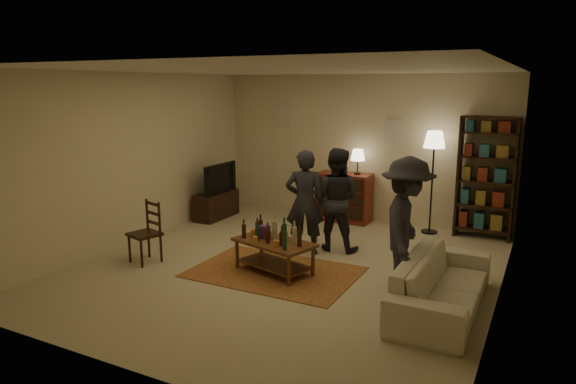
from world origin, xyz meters
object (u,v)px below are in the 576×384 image
Objects in this scene: coffee_table at (274,244)px; person_by_sofa at (406,227)px; dining_chair at (148,230)px; person_left at (305,202)px; bookshelf at (486,176)px; person_right at (336,199)px; tv_stand at (216,198)px; sofa at (442,283)px; floor_lamp at (434,147)px; dresser at (344,196)px.

coffee_table is 0.72× the size of person_by_sofa.
dining_chair is 2.31m from person_left.
bookshelf is at bearing -160.72° from person_left.
person_left is 1.93m from person_by_sofa.
person_right is (-1.95, -1.72, -0.24)m from bookshelf.
coffee_table is 1.14× the size of tv_stand.
coffee_table is 1.42m from person_right.
sofa is (4.08, 0.29, -0.17)m from dining_chair.
coffee_table is 0.58× the size of sofa.
person_right is (2.75, -0.74, 0.41)m from tv_stand.
coffee_table is at bearing 65.80° from person_left.
floor_lamp is at bearing 14.50° from sofa.
dresser reaches higher than coffee_table.
tv_stand is at bearing 139.23° from coffee_table.
dresser is (1.69, 3.41, 0.01)m from dining_chair.
floor_lamp reaches higher than person_right.
dresser is at bearing 79.24° from dining_chair.
person_left is (1.84, 1.37, 0.32)m from dining_chair.
dining_chair is at bearing -134.52° from floor_lamp.
dresser reaches higher than tv_stand.
dresser is at bearing -109.11° from person_left.
dresser reaches higher than dining_chair.
bookshelf reaches higher than dining_chair.
coffee_table is at bearing -127.14° from bookshelf.
sofa is at bearing 19.69° from dining_chair.
floor_lamp is (1.47, 2.91, 1.09)m from coffee_table.
bookshelf is (4.12, 3.47, 0.56)m from dining_chair.
bookshelf is (2.30, 3.04, 0.63)m from coffee_table.
coffee_table is 2.26m from sofa.
person_by_sofa is at bearing 131.23° from person_left.
person_by_sofa reaches higher than person_left.
tv_stand is 2.87m from person_right.
dining_chair is 0.66× the size of dresser.
person_by_sofa reaches higher than tv_stand.
tv_stand is 0.52× the size of bookshelf.
coffee_table reaches higher than sofa.
coffee_table is 1.87m from dining_chair.
dresser is 0.86× the size of person_left.
dresser is at bearing 177.74° from floor_lamp.
dresser is 2.07m from person_left.
person_right reaches higher than tv_stand.
floor_lamp is 1.04× the size of person_by_sofa.
floor_lamp is 0.84× the size of sofa.
person_left reaches higher than coffee_table.
coffee_table is at bearing 86.43° from sofa.
dresser is 0.81× the size of person_by_sofa.
tv_stand is 0.51× the size of sofa.
person_right is (0.34, 0.38, 0.00)m from person_left.
dining_chair is at bearing -77.19° from tv_stand.
bookshelf is 3.12m from person_left.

